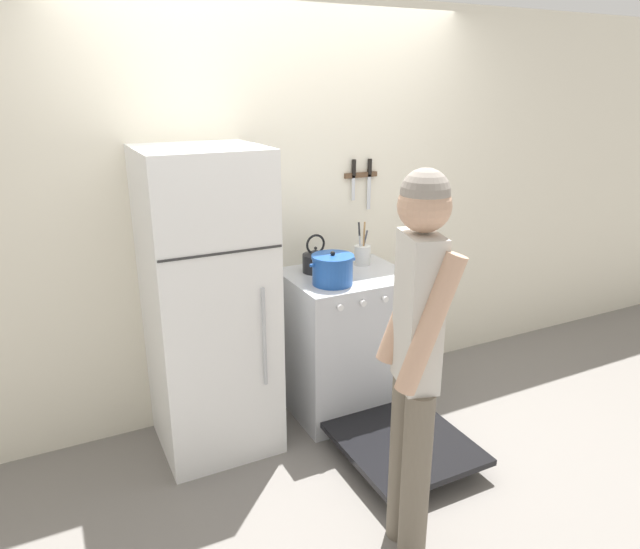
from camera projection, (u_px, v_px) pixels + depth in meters
ground_plane at (286, 393)px, 3.98m from camera, size 14.00×14.00×0.00m
wall_back at (280, 213)px, 3.60m from camera, size 10.00×0.06×2.55m
refrigerator at (209, 305)px, 3.19m from camera, size 0.65×0.65×1.74m
stove_range at (349, 344)px, 3.66m from camera, size 0.75×1.37×0.92m
dutch_oven_pot at (333, 269)px, 3.34m from camera, size 0.29×0.25×0.20m
tea_kettle at (316, 260)px, 3.56m from camera, size 0.21×0.17×0.24m
utensil_jar at (362, 254)px, 3.72m from camera, size 0.11×0.11×0.28m
person at (416, 352)px, 2.34m from camera, size 0.35×0.41×1.75m
wall_knife_strip at (361, 175)px, 3.73m from camera, size 0.24×0.03×0.34m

